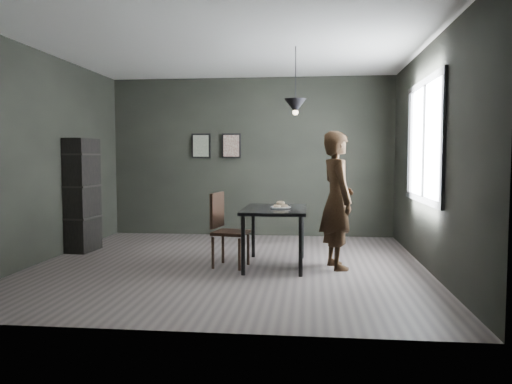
# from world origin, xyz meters

# --- Properties ---
(ground) EXTENTS (5.00, 5.00, 0.00)m
(ground) POSITION_xyz_m (0.00, 0.00, 0.00)
(ground) COLOR #3C3533
(ground) RESTS_ON ground
(back_wall) EXTENTS (5.00, 0.10, 2.80)m
(back_wall) POSITION_xyz_m (0.00, 2.50, 1.40)
(back_wall) COLOR black
(back_wall) RESTS_ON ground
(ceiling) EXTENTS (5.00, 5.00, 0.02)m
(ceiling) POSITION_xyz_m (0.00, 0.00, 2.80)
(ceiling) COLOR silver
(ceiling) RESTS_ON ground
(window_assembly) EXTENTS (0.04, 1.96, 1.56)m
(window_assembly) POSITION_xyz_m (2.47, 0.20, 1.60)
(window_assembly) COLOR white
(window_assembly) RESTS_ON ground
(cafe_table) EXTENTS (0.80, 1.20, 0.75)m
(cafe_table) POSITION_xyz_m (0.60, 0.00, 0.67)
(cafe_table) COLOR black
(cafe_table) RESTS_ON ground
(white_plate) EXTENTS (0.23, 0.23, 0.01)m
(white_plate) POSITION_xyz_m (0.67, -0.05, 0.76)
(white_plate) COLOR white
(white_plate) RESTS_ON cafe_table
(donut_pile) EXTENTS (0.19, 0.19, 0.09)m
(donut_pile) POSITION_xyz_m (0.67, -0.05, 0.79)
(donut_pile) COLOR #F4E6BE
(donut_pile) RESTS_ON white_plate
(woman) EXTENTS (0.57, 0.72, 1.72)m
(woman) POSITION_xyz_m (1.38, -0.03, 0.86)
(woman) COLOR black
(woman) RESTS_ON ground
(wood_chair) EXTENTS (0.48, 0.48, 0.95)m
(wood_chair) POSITION_xyz_m (-0.04, -0.09, 0.54)
(wood_chair) COLOR black
(wood_chair) RESTS_ON ground
(shelf_unit) EXTENTS (0.36, 0.58, 1.67)m
(shelf_unit) POSITION_xyz_m (-2.32, 0.74, 0.84)
(shelf_unit) COLOR black
(shelf_unit) RESTS_ON ground
(pendant_lamp) EXTENTS (0.28, 0.28, 0.86)m
(pendant_lamp) POSITION_xyz_m (0.85, 0.10, 2.05)
(pendant_lamp) COLOR black
(pendant_lamp) RESTS_ON ground
(framed_print_left) EXTENTS (0.34, 0.04, 0.44)m
(framed_print_left) POSITION_xyz_m (-0.90, 2.47, 1.60)
(framed_print_left) COLOR black
(framed_print_left) RESTS_ON ground
(framed_print_right) EXTENTS (0.34, 0.04, 0.44)m
(framed_print_right) POSITION_xyz_m (-0.35, 2.47, 1.60)
(framed_print_right) COLOR black
(framed_print_right) RESTS_ON ground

